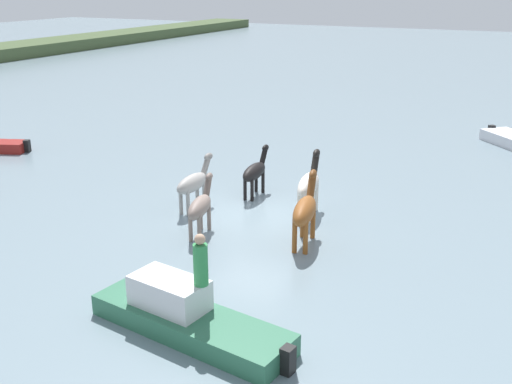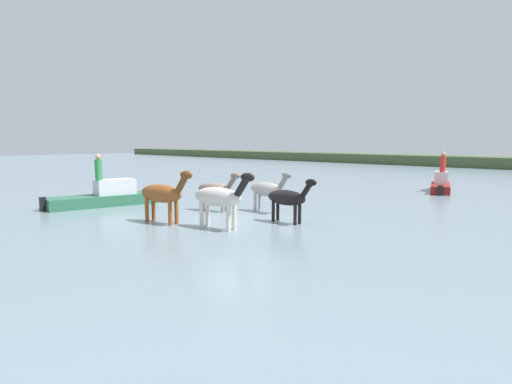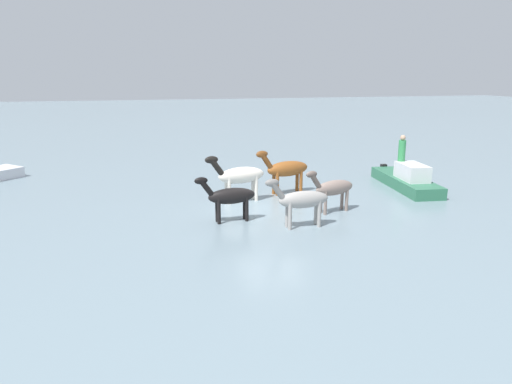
% 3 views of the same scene
% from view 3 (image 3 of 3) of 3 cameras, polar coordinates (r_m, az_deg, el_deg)
% --- Properties ---
extents(ground_plane, '(168.77, 168.77, 0.00)m').
position_cam_3_polar(ground_plane, '(17.32, 1.93, -2.43)').
color(ground_plane, gray).
extents(horse_lead, '(2.55, 0.91, 1.97)m').
position_cam_3_polar(horse_lead, '(18.38, -2.10, 2.05)').
color(horse_lead, silver).
rests_on(horse_lead, ground_plane).
extents(horse_pinto_flank, '(2.17, 0.89, 1.68)m').
position_cam_3_polar(horse_pinto_flank, '(17.23, 9.55, 0.48)').
color(horse_pinto_flank, gray).
rests_on(horse_pinto_flank, ground_plane).
extents(horse_rear_stallion, '(2.15, 0.59, 1.67)m').
position_cam_3_polar(horse_rear_stallion, '(15.89, -3.30, -0.53)').
color(horse_rear_stallion, black).
rests_on(horse_rear_stallion, ground_plane).
extents(horse_dark_mare, '(2.22, 0.52, 1.74)m').
position_cam_3_polar(horse_dark_mare, '(15.35, 5.67, -0.99)').
color(horse_dark_mare, '#9E9993').
rests_on(horse_dark_mare, ground_plane).
extents(horse_chestnut_trailing, '(2.54, 0.95, 1.96)m').
position_cam_3_polar(horse_chestnut_trailing, '(19.74, 3.74, 2.87)').
color(horse_chestnut_trailing, brown).
rests_on(horse_chestnut_trailing, ground_plane).
extents(boat_tender_starboard, '(2.05, 5.16, 1.35)m').
position_cam_3_polar(boat_tender_starboard, '(21.94, 18.23, 1.30)').
color(boat_tender_starboard, '#2D6B4C').
rests_on(boat_tender_starboard, ground_plane).
extents(person_spotter_bow, '(0.32, 0.32, 1.19)m').
position_cam_3_polar(person_spotter_bow, '(21.87, 17.74, 5.12)').
color(person_spotter_bow, '#338C4C').
rests_on(person_spotter_bow, boat_tender_starboard).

